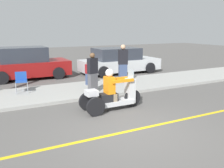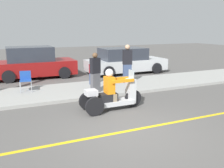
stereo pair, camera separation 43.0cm
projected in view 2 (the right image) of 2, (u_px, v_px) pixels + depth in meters
ground_plane at (130, 131)px, 6.64m from camera, size 60.00×60.00×0.00m
lane_stripe at (139, 129)px, 6.76m from camera, size 24.00×0.12×0.01m
sidewalk_strip at (79, 90)px, 10.72m from camera, size 28.00×2.80×0.12m
motorcycle_trike at (112, 95)px, 8.25m from camera, size 2.13×0.76×1.39m
spectator_mid_group at (95, 73)px, 10.02m from camera, size 0.42×0.30×1.60m
spectator_with_child at (127, 64)px, 11.79m from camera, size 0.49×0.38×1.80m
spectator_end_of_line at (92, 73)px, 11.46m from camera, size 0.29×0.22×1.09m
folding_chair_curbside at (25, 79)px, 10.27m from camera, size 0.52×0.52×0.82m
parked_car_lot_left at (33, 63)px, 13.58m from camera, size 4.30×2.10×1.69m
parked_car_lot_center at (125, 61)px, 15.03m from camera, size 4.79×2.11×1.52m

